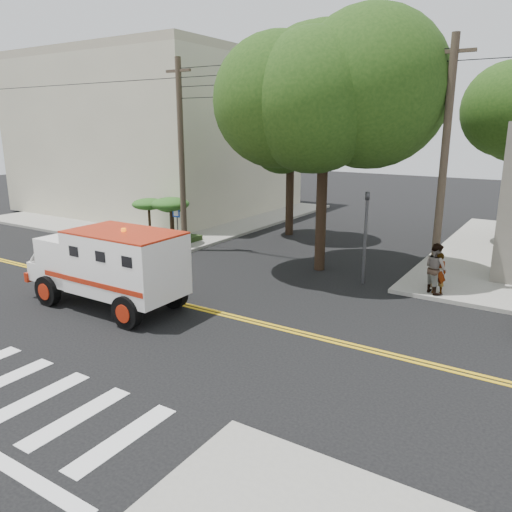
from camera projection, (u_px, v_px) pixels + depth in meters
The scene contains 13 objects.
ground at pixel (197, 308), 16.95m from camera, with size 100.00×100.00×0.00m, color black.
sidewalk_nw at pixel (168, 212), 34.95m from camera, with size 17.00×17.00×0.15m, color gray.
building_left at pixel (158, 137), 35.92m from camera, with size 16.00×14.00×10.00m, color beige.
utility_pole_left at pixel (181, 158), 23.60m from camera, with size 0.28×0.28×9.00m, color #382D23.
utility_pole_right at pixel (443, 169), 17.60m from camera, with size 0.28×0.28×9.00m, color #382D23.
tree_main at pixel (332, 93), 19.18m from camera, with size 6.08×5.70×9.85m.
tree_left at pixel (294, 130), 26.50m from camera, with size 4.48×4.20×7.70m.
traffic_signal at pixel (366, 228), 18.98m from camera, with size 0.15×0.18×3.60m.
accessibility_sign at pixel (177, 221), 24.85m from camera, with size 0.45×0.10×2.02m.
palm_planter at pixel (164, 212), 25.79m from camera, with size 3.52×2.63×2.36m.
armored_truck at pixel (110, 263), 16.66m from camera, with size 5.98×2.44×2.72m.
pedestrian_a at pixel (438, 273), 17.78m from camera, with size 0.56×0.36×1.52m, color gray.
pedestrian_b at pixel (436, 268), 17.81m from camera, with size 0.89×0.69×1.82m, color gray.
Camera 1 is at (10.26, -12.37, 6.03)m, focal length 35.00 mm.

